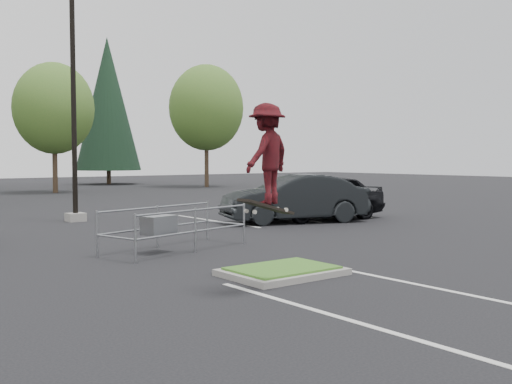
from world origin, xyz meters
TOP-DOWN VIEW (x-y plane):
  - ground at (0.00, 0.00)m, footprint 120.00×120.00m
  - grass_median at (0.00, 0.00)m, footprint 2.20×1.60m
  - stall_lines at (-1.35, 6.02)m, footprint 22.62×17.60m
  - light_pole at (0.50, 12.00)m, footprint 0.70×0.60m
  - decid_c at (5.99, 29.83)m, footprint 5.12×5.12m
  - decid_d at (17.99, 30.33)m, footprint 5.76×5.76m
  - conif_c at (14.00, 39.50)m, footprint 5.50×5.50m
  - cart_corral at (-0.45, 3.89)m, footprint 3.99×2.26m
  - skateboarder at (-1.20, -1.00)m, footprint 1.23×0.96m
  - car_r_charc at (6.50, 7.00)m, footprint 5.39×3.35m
  - car_r_black at (8.00, 7.13)m, footprint 5.04×2.47m

SIDE VIEW (x-z plane):
  - ground at x=0.00m, z-range 0.00..0.00m
  - stall_lines at x=-1.35m, z-range 0.00..0.01m
  - grass_median at x=0.00m, z-range 0.00..0.16m
  - cart_corral at x=-0.45m, z-range 0.14..1.21m
  - car_r_black at x=8.00m, z-range 0.00..1.65m
  - car_r_charc at x=6.50m, z-range 0.00..1.68m
  - skateboarder at x=-1.20m, z-range 1.39..3.27m
  - light_pole at x=0.50m, z-range -0.50..9.62m
  - decid_c at x=5.99m, z-range 1.06..9.45m
  - decid_d at x=17.99m, z-range 1.20..10.63m
  - conif_c at x=14.00m, z-range 0.60..13.10m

